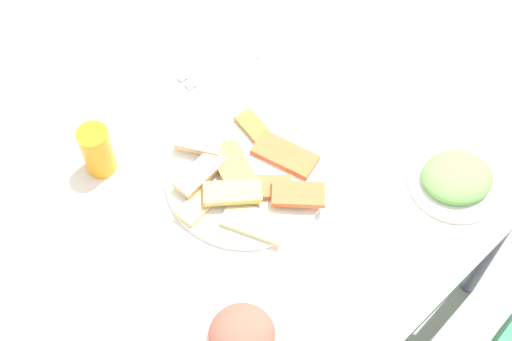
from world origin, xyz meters
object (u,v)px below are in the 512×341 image
(soda_can, at_px, (97,150))
(spoon, at_px, (223,70))
(salad_plate_greens, at_px, (242,335))
(paper_napkin, at_px, (218,66))
(salad_plate_rice, at_px, (457,178))
(pide_platter, at_px, (246,177))
(dining_table, at_px, (262,197))
(fork, at_px, (213,61))

(soda_can, height_order, spoon, soda_can)
(salad_plate_greens, xyz_separation_m, paper_napkin, (-0.41, -0.53, -0.02))
(salad_plate_rice, relative_size, paper_napkin, 1.30)
(pide_platter, height_order, spoon, pide_platter)
(pide_platter, relative_size, soda_can, 2.87)
(pide_platter, xyz_separation_m, salad_plate_rice, (-0.32, 0.31, 0.00))
(pide_platter, height_order, paper_napkin, pide_platter)
(pide_platter, relative_size, paper_napkin, 2.25)
(paper_napkin, bearing_deg, dining_table, 64.86)
(pide_platter, xyz_separation_m, spoon, (-0.17, -0.26, -0.01))
(dining_table, height_order, paper_napkin, paper_napkin)
(salad_plate_greens, distance_m, fork, 0.69)
(dining_table, relative_size, paper_napkin, 7.45)
(salad_plate_greens, bearing_deg, fork, -127.23)
(fork, bearing_deg, paper_napkin, 98.25)
(salad_plate_rice, bearing_deg, salad_plate_greens, -6.26)
(dining_table, distance_m, pide_platter, 0.10)
(salad_plate_greens, xyz_separation_m, fork, (-0.41, -0.55, -0.02))
(paper_napkin, relative_size, spoon, 0.79)
(dining_table, height_order, spoon, spoon)
(dining_table, xyz_separation_m, salad_plate_greens, (0.28, 0.23, 0.10))
(salad_plate_rice, relative_size, spoon, 1.03)
(pide_platter, bearing_deg, soda_can, -50.30)
(pide_platter, xyz_separation_m, salad_plate_greens, (0.24, 0.25, 0.01))
(spoon, bearing_deg, salad_plate_greens, 63.07)
(soda_can, xyz_separation_m, spoon, (-0.37, -0.02, -0.06))
(dining_table, bearing_deg, spoon, -116.54)
(salad_plate_greens, height_order, salad_plate_rice, salad_plate_greens)
(dining_table, bearing_deg, salad_plate_greens, 39.93)
(pide_platter, height_order, salad_plate_rice, salad_plate_rice)
(soda_can, relative_size, spoon, 0.62)
(salad_plate_rice, xyz_separation_m, spoon, (0.15, -0.57, -0.01))
(pide_platter, xyz_separation_m, paper_napkin, (-0.17, -0.28, -0.01))
(paper_napkin, height_order, fork, fork)
(paper_napkin, relative_size, fork, 0.81)
(soda_can, relative_size, fork, 0.63)
(pide_platter, relative_size, salad_plate_rice, 1.73)
(salad_plate_greens, height_order, spoon, salad_plate_greens)
(salad_plate_greens, distance_m, spoon, 0.66)
(salad_plate_rice, distance_m, paper_napkin, 0.61)
(pide_platter, height_order, salad_plate_greens, salad_plate_greens)
(spoon, bearing_deg, soda_can, 15.17)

